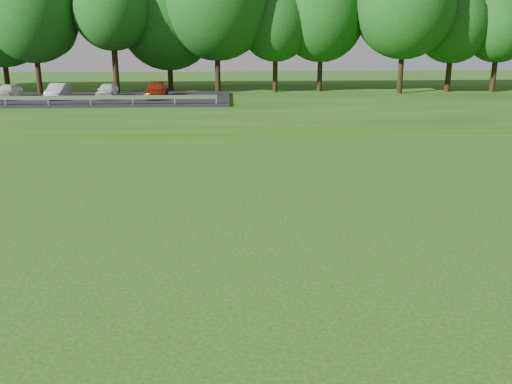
{
  "coord_description": "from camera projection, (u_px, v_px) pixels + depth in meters",
  "views": [
    {
      "loc": [
        -12.16,
        -14.71,
        6.6
      ],
      "look_at": [
        -11.27,
        3.26,
        1.3
      ],
      "focal_mm": 40.0,
      "sensor_mm": 36.0,
      "label": 1
    }
  ],
  "objects": [
    {
      "name": "parking_lot",
      "position": [
        85.0,
        96.0,
        46.53
      ],
      "size": [
        24.0,
        9.0,
        1.38
      ],
      "color": "black",
      "rests_on": "berm"
    },
    {
      "name": "walking_path",
      "position": [
        422.0,
        134.0,
        35.69
      ],
      "size": [
        130.0,
        1.6,
        0.04
      ],
      "primitive_type": "cube",
      "color": "gray",
      "rests_on": "ground"
    },
    {
      "name": "treeline",
      "position": [
        363.0,
        7.0,
        50.65
      ],
      "size": [
        104.0,
        7.0,
        15.0
      ],
      "primitive_type": null,
      "color": "#0F4211",
      "rests_on": "berm"
    },
    {
      "name": "berm",
      "position": [
        369.0,
        101.0,
        49.03
      ],
      "size": [
        130.0,
        30.0,
        0.6
      ],
      "primitive_type": "cube",
      "color": "#17460D",
      "rests_on": "ground"
    }
  ]
}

